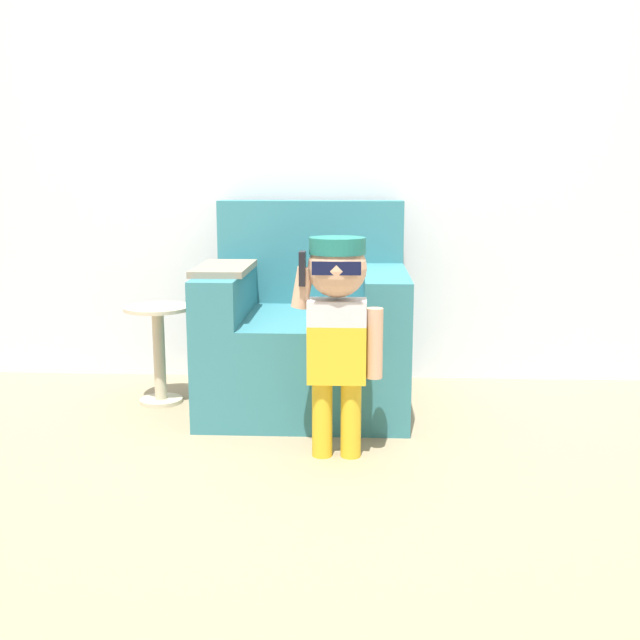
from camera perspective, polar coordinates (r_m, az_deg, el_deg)
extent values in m
plane|color=#998466|center=(3.49, -0.96, -7.53)|extent=(10.00, 10.00, 0.00)
cube|color=silver|center=(4.08, -0.28, 13.68)|extent=(10.00, 0.05, 2.60)
cube|color=teal|center=(3.64, -1.04, -3.03)|extent=(0.95, 0.93, 0.45)
cube|color=teal|center=(3.92, -0.69, 5.26)|extent=(0.95, 0.18, 0.53)
cube|color=teal|center=(3.53, -7.26, 1.97)|extent=(0.20, 0.75, 0.21)
cube|color=teal|center=(3.48, 5.04, 1.88)|extent=(0.20, 0.75, 0.21)
cube|color=gray|center=(3.51, -7.31, 3.92)|extent=(0.24, 0.51, 0.03)
cylinder|color=gold|center=(3.00, 0.17, -7.52)|extent=(0.08, 0.08, 0.31)
cylinder|color=gold|center=(3.00, 2.37, -7.55)|extent=(0.08, 0.08, 0.31)
cube|color=gold|center=(2.93, 1.29, -2.53)|extent=(0.23, 0.13, 0.23)
cube|color=silver|center=(2.89, 1.30, 0.61)|extent=(0.23, 0.13, 0.10)
sphere|color=tan|center=(2.87, 1.32, 3.98)|extent=(0.23, 0.23, 0.23)
cylinder|color=#1E7066|center=(2.86, 1.32, 5.69)|extent=(0.22, 0.22, 0.06)
cube|color=#1E7066|center=(2.96, 1.38, 5.43)|extent=(0.13, 0.10, 0.01)
cube|color=#0F1433|center=(2.76, 1.26, 3.95)|extent=(0.18, 0.01, 0.05)
cylinder|color=tan|center=(2.92, 4.18, -1.78)|extent=(0.07, 0.07, 0.28)
cylinder|color=tan|center=(2.88, -1.34, 2.47)|extent=(0.09, 0.07, 0.17)
cube|color=black|center=(2.86, -1.35, 3.96)|extent=(0.02, 0.07, 0.13)
cylinder|color=beige|center=(3.81, -12.00, -6.01)|extent=(0.21, 0.21, 0.02)
cylinder|color=beige|center=(3.75, -12.14, -2.75)|extent=(0.06, 0.06, 0.47)
cylinder|color=beige|center=(3.70, -12.29, 0.89)|extent=(0.32, 0.32, 0.02)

